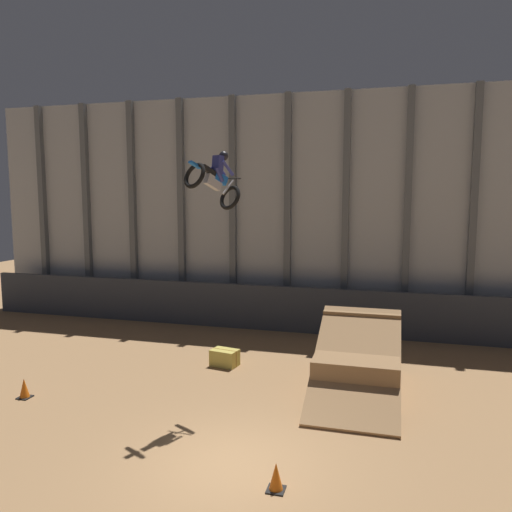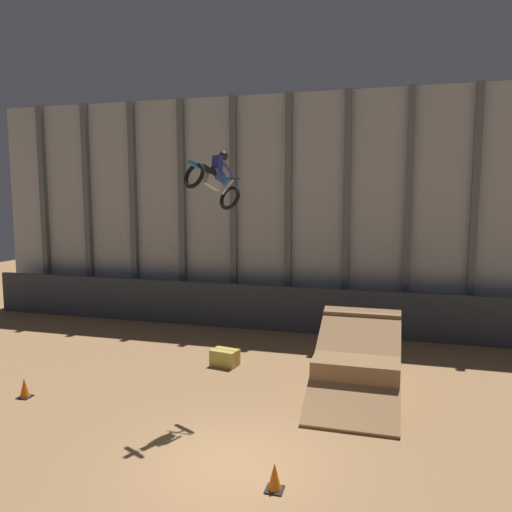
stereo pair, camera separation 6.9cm
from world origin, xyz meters
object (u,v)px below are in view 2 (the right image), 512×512
at_px(rider_bike_solo, 215,179).
at_px(hay_bale_trackside, 225,358).
at_px(dirt_ramp, 358,362).
at_px(traffic_cone_arena_edge, 275,477).
at_px(traffic_cone_near_ramp, 25,388).

height_order(rider_bike_solo, hay_bale_trackside, rider_bike_solo).
relative_size(dirt_ramp, traffic_cone_arena_edge, 8.26).
bearing_deg(rider_bike_solo, traffic_cone_near_ramp, -138.86).
distance_m(rider_bike_solo, traffic_cone_arena_edge, 7.56).
height_order(traffic_cone_arena_edge, hay_bale_trackside, traffic_cone_arena_edge).
xyz_separation_m(traffic_cone_near_ramp, traffic_cone_arena_edge, (8.04, -2.52, 0.00)).
xyz_separation_m(rider_bike_solo, traffic_cone_arena_edge, (2.61, -3.84, -5.98)).
height_order(dirt_ramp, traffic_cone_arena_edge, dirt_ramp).
bearing_deg(dirt_ramp, hay_bale_trackside, 171.74).
relative_size(traffic_cone_arena_edge, hay_bale_trackside, 0.58).
bearing_deg(dirt_ramp, traffic_cone_near_ramp, -159.33).
bearing_deg(rider_bike_solo, dirt_ramp, 57.28).
bearing_deg(traffic_cone_near_ramp, hay_bale_trackside, 41.46).
relative_size(rider_bike_solo, hay_bale_trackside, 1.83).
bearing_deg(traffic_cone_near_ramp, traffic_cone_arena_edge, -17.43).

